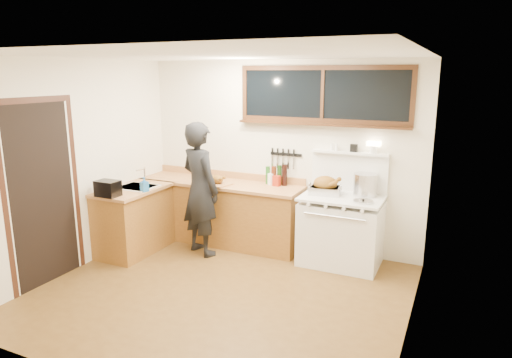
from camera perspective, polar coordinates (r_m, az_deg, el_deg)
The scene contains 20 objects.
ground_plane at distance 5.31m, azimuth -4.48°, elevation -14.16°, with size 4.00×3.50×0.02m, color #543816.
room_shell at distance 4.79m, azimuth -4.83°, elevation 3.80°, with size 4.10×3.60×2.65m.
counter_back at distance 6.68m, azimuth -4.47°, elevation -4.07°, with size 2.44×0.64×1.00m.
counter_left at distance 6.52m, azimuth -15.00°, elevation -4.93°, with size 0.64×1.09×0.90m.
sink_unit at distance 6.46m, azimuth -14.64°, elevation -1.43°, with size 0.50×0.45×0.37m.
vintage_stove at distance 6.00m, azimuth 10.60°, elevation -6.13°, with size 1.02×0.74×1.58m.
back_window at distance 6.09m, azimuth 8.27°, elevation 9.61°, with size 2.32×0.13×0.77m.
left_doorway at distance 5.76m, azimuth -25.07°, elevation -1.55°, with size 0.02×1.04×2.17m.
knife_strip at distance 6.36m, azimuth 3.61°, elevation 3.02°, with size 0.46×0.03×0.28m.
man at distance 6.16m, azimuth -6.99°, elevation -1.25°, with size 0.78×0.66×1.81m.
soap_bottle at distance 6.16m, azimuth -13.79°, elevation -0.65°, with size 0.11×0.11×0.19m.
toaster at distance 6.05m, azimuth -18.04°, elevation -1.13°, with size 0.29×0.20×0.20m.
cutting_board at distance 6.39m, azimuth -4.94°, elevation -0.23°, with size 0.45×0.38×0.14m.
roast_turkey at distance 5.92m, azimuth 8.67°, elevation -0.93°, with size 0.44×0.34×0.24m.
stockpot at distance 5.94m, azimuth 13.50°, elevation -0.68°, with size 0.33×0.33×0.28m.
saucepan at distance 6.09m, azimuth 12.85°, elevation -1.16°, with size 0.17×0.28×0.11m.
pot_lid at distance 5.65m, azimuth 13.24°, elevation -2.73°, with size 0.29×0.29×0.04m.
coffee_tin at distance 6.29m, azimuth 2.59°, elevation -0.23°, with size 0.11×0.09×0.14m.
pitcher at distance 6.35m, azimuth 1.83°, elevation -0.03°, with size 0.09×0.09×0.16m.
bottle_cluster at distance 6.34m, azimuth 2.70°, elevation 0.48°, with size 0.32×0.07×0.30m.
Camera 1 is at (2.34, -4.11, 2.42)m, focal length 32.00 mm.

